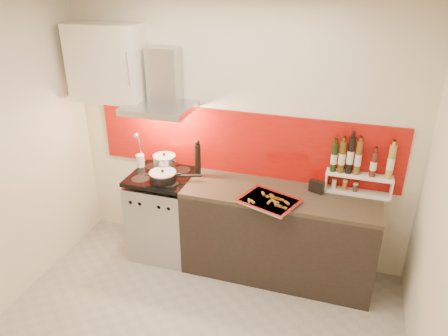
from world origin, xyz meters
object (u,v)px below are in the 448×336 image
(counter, at_px, (278,234))
(baking_tray, at_px, (269,201))
(pepper_mill, at_px, (198,159))
(stock_pot, at_px, (165,163))
(saute_pan, at_px, (164,176))
(range_stove, at_px, (164,215))

(counter, bearing_deg, baking_tray, -108.52)
(pepper_mill, bearing_deg, counter, -7.00)
(stock_pot, xyz_separation_m, saute_pan, (0.08, -0.21, -0.04))
(pepper_mill, bearing_deg, stock_pot, -177.86)
(range_stove, distance_m, counter, 1.20)
(range_stove, distance_m, pepper_mill, 0.74)
(range_stove, relative_size, saute_pan, 1.88)
(counter, xyz_separation_m, stock_pot, (-1.20, 0.09, 0.54))
(stock_pot, height_order, pepper_mill, pepper_mill)
(range_stove, relative_size, baking_tray, 1.54)
(counter, distance_m, saute_pan, 1.23)
(stock_pot, bearing_deg, pepper_mill, 2.14)
(saute_pan, height_order, baking_tray, saute_pan)
(saute_pan, relative_size, pepper_mill, 1.29)
(counter, xyz_separation_m, saute_pan, (-1.12, -0.12, 0.51))
(stock_pot, height_order, saute_pan, stock_pot)
(counter, bearing_deg, saute_pan, -174.07)
(baking_tray, bearing_deg, stock_pot, 165.44)
(counter, relative_size, pepper_mill, 4.78)
(pepper_mill, bearing_deg, range_stove, -162.68)
(counter, bearing_deg, stock_pot, 175.65)
(range_stove, xyz_separation_m, pepper_mill, (0.35, 0.11, 0.64))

